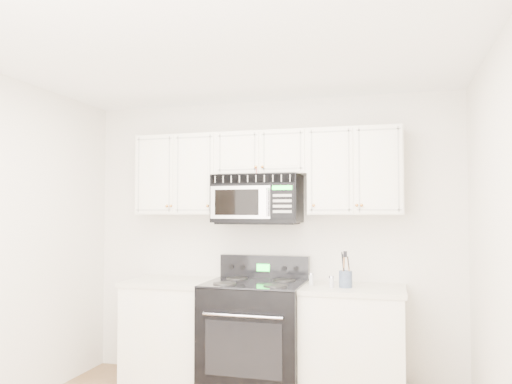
% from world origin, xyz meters
% --- Properties ---
extents(room, '(3.51, 3.51, 2.61)m').
position_xyz_m(room, '(0.00, 0.00, 1.30)').
color(room, '#8D6D4B').
rests_on(room, ground).
extents(base_cabinet_left, '(0.86, 0.65, 0.92)m').
position_xyz_m(base_cabinet_left, '(-0.80, 1.44, 0.43)').
color(base_cabinet_left, '#EFE9C9').
rests_on(base_cabinet_left, ground).
extents(base_cabinet_right, '(0.86, 0.65, 0.92)m').
position_xyz_m(base_cabinet_right, '(0.80, 1.44, 0.43)').
color(base_cabinet_right, '#EFE9C9').
rests_on(base_cabinet_right, ground).
extents(range, '(0.84, 0.76, 1.14)m').
position_xyz_m(range, '(-0.03, 1.40, 0.48)').
color(range, black).
rests_on(range, ground).
extents(upper_cabinets, '(2.44, 0.37, 0.75)m').
position_xyz_m(upper_cabinets, '(-0.00, 1.58, 1.93)').
color(upper_cabinets, '#EFE9C9').
rests_on(upper_cabinets, ground).
extents(microwave, '(0.78, 0.44, 0.43)m').
position_xyz_m(microwave, '(-0.05, 1.55, 1.67)').
color(microwave, black).
rests_on(microwave, ground).
extents(utensil_crock, '(0.11, 0.11, 0.29)m').
position_xyz_m(utensil_crock, '(0.75, 1.38, 1.00)').
color(utensil_crock, slate).
rests_on(utensil_crock, base_cabinet_right).
extents(shaker_salt, '(0.04, 0.04, 0.10)m').
position_xyz_m(shaker_salt, '(0.45, 1.45, 0.97)').
color(shaker_salt, silver).
rests_on(shaker_salt, base_cabinet_right).
extents(shaker_pepper, '(0.04, 0.04, 0.10)m').
position_xyz_m(shaker_pepper, '(0.63, 1.34, 0.97)').
color(shaker_pepper, silver).
rests_on(shaker_pepper, base_cabinet_right).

